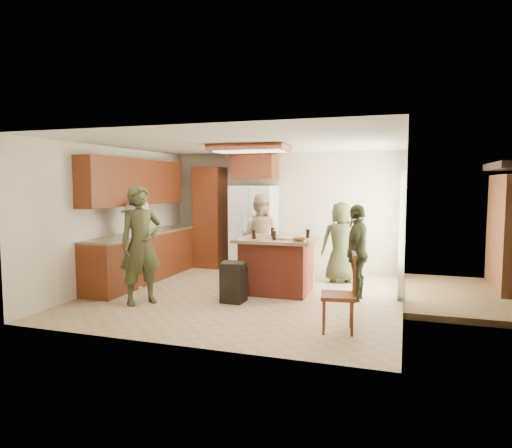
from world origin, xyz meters
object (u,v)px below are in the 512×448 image
(person_behind_right, at_px, (341,242))
(person_counter, at_px, (138,244))
(person_front_left, at_px, (141,245))
(kitchen_island, at_px, (277,265))
(person_behind_left, at_px, (260,237))
(spindle_chair, at_px, (340,296))
(trash_bin, at_px, (234,282))
(person_side_right, at_px, (357,252))
(refrigerator, at_px, (254,228))

(person_behind_right, xyz_separation_m, person_counter, (-3.34, -1.62, 0.03))
(person_front_left, relative_size, kitchen_island, 1.42)
(person_front_left, height_order, person_behind_left, person_front_left)
(person_behind_right, xyz_separation_m, kitchen_island, (-0.93, -1.17, -0.28))
(person_behind_left, bearing_deg, spindle_chair, 131.45)
(person_front_left, height_order, trash_bin, person_front_left)
(person_front_left, bearing_deg, person_behind_right, -10.01)
(person_behind_right, relative_size, trash_bin, 2.40)
(person_front_left, relative_size, person_counter, 1.16)
(person_side_right, bearing_deg, person_counter, -77.73)
(person_behind_right, distance_m, kitchen_island, 1.52)
(trash_bin, bearing_deg, person_side_right, 22.36)
(person_behind_right, bearing_deg, spindle_chair, 85.79)
(trash_bin, distance_m, spindle_chair, 2.00)
(person_front_left, bearing_deg, trash_bin, -31.17)
(person_behind_left, xyz_separation_m, person_behind_right, (1.50, 0.27, -0.07))
(person_counter, bearing_deg, person_front_left, -158.82)
(refrigerator, bearing_deg, trash_bin, -78.59)
(person_front_left, bearing_deg, person_side_right, -30.80)
(person_behind_right, bearing_deg, person_side_right, 97.04)
(person_side_right, bearing_deg, spindle_chair, 5.12)
(person_counter, height_order, refrigerator, refrigerator)
(kitchen_island, bearing_deg, refrigerator, 118.99)
(person_behind_right, bearing_deg, refrigerator, -29.58)
(person_side_right, relative_size, refrigerator, 0.85)
(person_side_right, height_order, spindle_chair, person_side_right)
(kitchen_island, distance_m, spindle_chair, 2.17)
(person_behind_right, distance_m, person_side_right, 1.31)
(kitchen_island, xyz_separation_m, trash_bin, (-0.47, -0.82, -0.16))
(refrigerator, xyz_separation_m, kitchen_island, (1.00, -1.80, -0.43))
(person_front_left, distance_m, trash_bin, 1.53)
(person_front_left, distance_m, refrigerator, 3.24)
(person_behind_right, relative_size, refrigerator, 0.84)
(person_side_right, relative_size, spindle_chair, 1.53)
(person_behind_right, bearing_deg, trash_bin, 43.46)
(trash_bin, bearing_deg, spindle_chair, -27.49)
(person_side_right, bearing_deg, person_behind_right, -154.80)
(person_behind_right, relative_size, person_side_right, 0.99)
(person_behind_left, xyz_separation_m, person_side_right, (1.92, -0.97, -0.06))
(person_counter, bearing_deg, person_behind_left, -67.99)
(refrigerator, distance_m, trash_bin, 2.73)
(person_behind_right, relative_size, spindle_chair, 1.52)
(person_side_right, height_order, person_counter, person_counter)
(person_counter, relative_size, refrigerator, 0.87)
(person_side_right, relative_size, kitchen_island, 1.19)
(person_behind_left, distance_m, person_behind_right, 1.53)
(trash_bin, bearing_deg, refrigerator, 101.41)
(person_counter, distance_m, trash_bin, 2.04)
(person_front_left, xyz_separation_m, kitchen_island, (1.78, 1.34, -0.44))
(refrigerator, distance_m, kitchen_island, 2.10)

